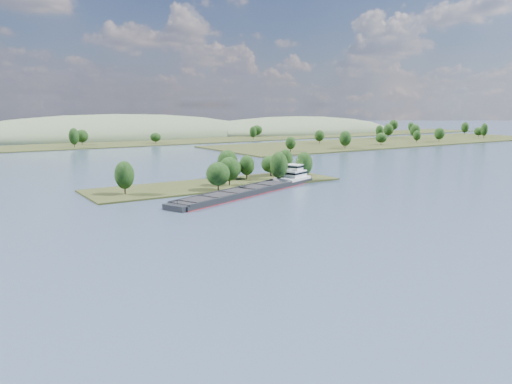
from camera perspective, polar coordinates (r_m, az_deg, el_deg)
ground at (r=145.15m, az=6.89°, el=-2.38°), size 1800.00×1800.00×0.00m
tree_island at (r=196.06m, az=-2.73°, el=2.05°), size 100.00×34.09×13.45m
right_bank at (r=434.05m, az=15.44°, el=5.64°), size 320.00×90.00×15.27m
back_shoreline at (r=402.60m, az=-18.33°, el=5.14°), size 900.00×60.00×15.27m
hill_east at (r=578.51m, az=4.64°, el=6.85°), size 260.00×140.00×36.00m
hill_west at (r=512.61m, az=-15.70°, el=6.12°), size 320.00×160.00×44.00m
cargo_barge at (r=179.68m, az=0.17°, el=0.48°), size 72.77×35.22×10.10m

